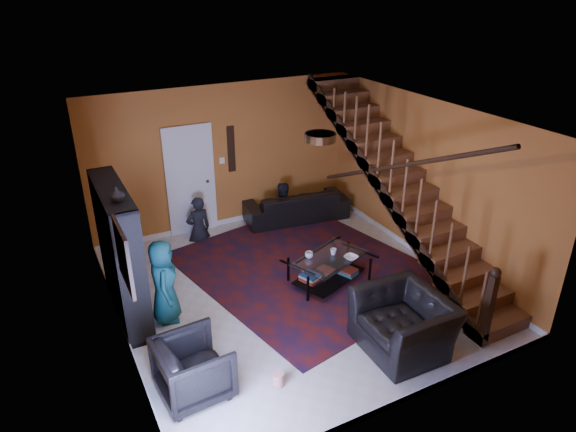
{
  "coord_description": "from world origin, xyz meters",
  "views": [
    {
      "loc": [
        -3.23,
        -6.14,
        4.6
      ],
      "look_at": [
        0.17,
        0.4,
        1.1
      ],
      "focal_mm": 32.0,
      "sensor_mm": 36.0,
      "label": 1
    }
  ],
  "objects_px": {
    "sofa": "(296,205)",
    "coffee_table": "(329,268)",
    "armchair_right": "(404,323)",
    "armchair_left": "(194,368)",
    "bookshelf": "(121,255)"
  },
  "relations": [
    {
      "from": "armchair_right",
      "to": "coffee_table",
      "type": "relative_size",
      "value": 0.86
    },
    {
      "from": "sofa",
      "to": "armchair_right",
      "type": "height_order",
      "value": "armchair_right"
    },
    {
      "from": "bookshelf",
      "to": "armchair_left",
      "type": "height_order",
      "value": "bookshelf"
    },
    {
      "from": "sofa",
      "to": "coffee_table",
      "type": "height_order",
      "value": "sofa"
    },
    {
      "from": "armchair_left",
      "to": "coffee_table",
      "type": "distance_m",
      "value": 3.03
    },
    {
      "from": "armchair_right",
      "to": "coffee_table",
      "type": "bearing_deg",
      "value": -177.56
    },
    {
      "from": "sofa",
      "to": "coffee_table",
      "type": "relative_size",
      "value": 1.51
    },
    {
      "from": "sofa",
      "to": "armchair_left",
      "type": "height_order",
      "value": "armchair_left"
    },
    {
      "from": "sofa",
      "to": "armchair_left",
      "type": "relative_size",
      "value": 2.55
    },
    {
      "from": "bookshelf",
      "to": "coffee_table",
      "type": "relative_size",
      "value": 1.44
    },
    {
      "from": "coffee_table",
      "to": "bookshelf",
      "type": "bearing_deg",
      "value": 167.15
    },
    {
      "from": "sofa",
      "to": "armchair_right",
      "type": "distance_m",
      "value": 4.27
    },
    {
      "from": "armchair_left",
      "to": "armchair_right",
      "type": "distance_m",
      "value": 2.79
    },
    {
      "from": "armchair_right",
      "to": "coffee_table",
      "type": "height_order",
      "value": "armchair_right"
    },
    {
      "from": "sofa",
      "to": "armchair_left",
      "type": "distance_m",
      "value": 5.05
    }
  ]
}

